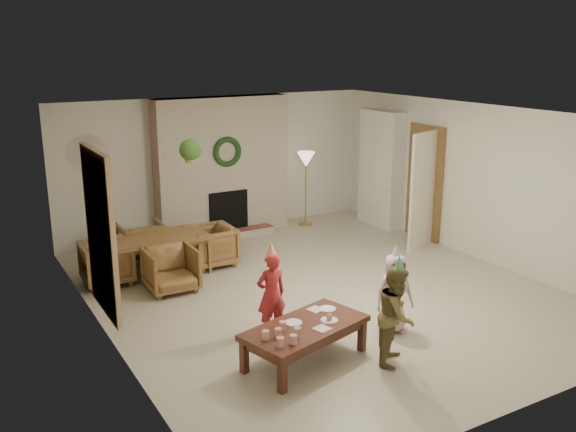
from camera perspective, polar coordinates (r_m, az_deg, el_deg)
floor at (r=9.05m, az=2.93°, el=-6.75°), size 7.00×7.00×0.00m
ceiling at (r=8.43m, az=3.17°, el=9.18°), size 7.00×7.00×0.00m
wall_back at (r=11.68m, az=-6.36°, el=4.65°), size 7.00×0.00×7.00m
wall_front at (r=6.17m, az=21.10°, el=-6.19°), size 7.00×0.00×7.00m
wall_left at (r=7.52m, az=-16.54°, el=-1.97°), size 0.00×7.00×7.00m
wall_right at (r=10.56m, az=16.86°, el=2.93°), size 0.00×7.00×7.00m
fireplace_mass at (r=11.50m, az=-5.96°, el=4.49°), size 2.50×0.40×2.50m
fireplace_hearth at (r=11.48m, az=-5.07°, el=-1.63°), size 1.60×0.30×0.12m
fireplace_firebox at (r=11.52m, az=-5.48°, el=0.44°), size 0.75×0.12×0.75m
fireplace_wreath at (r=11.24m, az=-5.51°, el=5.81°), size 0.54×0.10×0.54m
floor_lamp_base at (r=12.25m, az=1.60°, el=-0.69°), size 0.27×0.27×0.03m
floor_lamp_post at (r=12.09m, az=1.62°, el=2.27°), size 0.03×0.03×1.28m
floor_lamp_shade at (r=11.96m, az=1.64°, el=5.14°), size 0.34×0.34×0.28m
bookshelf_carcass at (r=12.14m, az=8.41°, el=4.27°), size 0.30×1.00×2.20m
bookshelf_shelf_a at (r=12.27m, az=8.22°, el=1.28°), size 0.30×0.92×0.03m
bookshelf_shelf_b at (r=12.18m, az=8.29°, el=3.11°), size 0.30×0.92×0.03m
bookshelf_shelf_c at (r=12.10m, az=8.36°, el=4.96°), size 0.30×0.92×0.03m
bookshelf_shelf_d at (r=12.03m, az=8.44°, el=6.83°), size 0.30×0.92×0.03m
books_row_lower at (r=12.11m, az=8.60°, el=1.76°), size 0.20×0.40×0.24m
books_row_mid at (r=12.17m, az=8.10°, el=3.78°), size 0.20×0.44×0.24m
books_row_upper at (r=11.99m, az=8.61°, el=5.48°), size 0.20×0.36×0.22m
door_frame at (r=11.41m, az=12.28°, el=2.96°), size 0.05×0.86×2.04m
door_leaf at (r=10.89m, az=12.12°, el=2.27°), size 0.77×0.32×2.00m
curtain_panel at (r=7.71m, az=-16.61°, el=-1.54°), size 0.06×1.20×2.00m
dining_table at (r=9.74m, az=-11.91°, el=-3.63°), size 1.66×0.95×0.58m
dining_chair_near at (r=9.08m, az=-10.56°, el=-4.77°), size 0.70×0.72×0.64m
dining_chair_far at (r=10.40m, az=-13.11°, el=-2.31°), size 0.70×0.72×0.64m
dining_chair_left at (r=9.57m, az=-16.06°, el=-4.08°), size 0.72×0.70×0.64m
dining_chair_right at (r=10.01m, az=-6.98°, el=-2.70°), size 0.72×0.70×0.64m
hanging_plant_cord at (r=9.22m, az=-8.91°, el=7.36°), size 0.01×0.01×0.70m
hanging_plant_pot at (r=9.27m, az=-8.82°, el=5.22°), size 0.16×0.16×0.12m
hanging_plant_foliage at (r=9.25m, az=-8.85°, el=5.95°), size 0.32×0.32×0.32m
coffee_table_top at (r=7.00m, az=1.58°, el=-10.07°), size 1.55×1.06×0.07m
coffee_table_apron at (r=7.03m, az=1.58°, el=-10.63°), size 1.42×0.92×0.09m
coffee_leg_fl at (r=6.51m, az=-0.52°, el=-14.31°), size 0.09×0.09×0.37m
coffee_leg_fr at (r=7.37m, az=6.72°, el=-10.69°), size 0.09×0.09×0.37m
coffee_leg_bl at (r=6.88m, az=-3.99°, el=-12.60°), size 0.09×0.09×0.37m
coffee_leg_br at (r=7.70m, az=3.30°, el=-9.41°), size 0.09×0.09×0.37m
cup_a at (r=6.51m, az=-0.70°, el=-11.33°), size 0.09×0.09×0.10m
cup_b at (r=6.65m, az=-2.04°, el=-10.73°), size 0.09×0.09×0.10m
cup_c at (r=6.56m, az=0.47°, el=-11.12°), size 0.09×0.09×0.10m
cup_d at (r=6.69m, az=-0.88°, el=-10.53°), size 0.09×0.09×0.10m
cup_e at (r=6.71m, az=0.86°, el=-10.47°), size 0.09×0.09×0.10m
cup_f at (r=6.85m, az=-0.48°, el=-9.91°), size 0.09×0.09×0.10m
plate_a at (r=7.03m, az=0.49°, el=-9.62°), size 0.24×0.24×0.01m
plate_b at (r=7.10m, az=3.76°, el=-9.38°), size 0.24×0.24×0.01m
plate_c at (r=7.38m, az=3.60°, el=-8.38°), size 0.24×0.24×0.01m
food_scoop at (r=7.08m, az=3.76°, el=-9.07°), size 0.09×0.09×0.08m
napkin_left at (r=6.90m, az=3.10°, el=-10.15°), size 0.20×0.20×0.01m
napkin_right at (r=7.36m, az=2.51°, el=-8.44°), size 0.20×0.20×0.01m
child_red at (r=7.56m, az=-1.53°, el=-7.10°), size 0.39×0.26×1.04m
party_hat_red at (r=7.36m, az=-1.56°, el=-3.05°), size 0.19×0.19×0.20m
child_plaid at (r=7.04m, az=9.81°, el=-8.80°), size 0.68×0.67×1.10m
party_hat_plaid at (r=6.82m, az=10.04°, el=-4.26°), size 0.17×0.17×0.18m
child_pink at (r=7.76m, az=9.59°, el=-6.90°), size 0.54×0.42×0.99m
party_hat_pink at (r=7.58m, az=9.77°, el=-3.17°), size 0.17×0.17×0.18m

